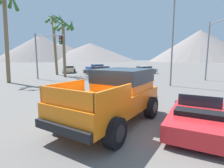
{
  "coord_description": "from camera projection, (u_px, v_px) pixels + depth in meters",
  "views": [
    {
      "loc": [
        0.01,
        -5.84,
        2.46
      ],
      "look_at": [
        -0.32,
        1.47,
        1.36
      ],
      "focal_mm": 28.0,
      "sensor_mm": 36.0,
      "label": 1
    }
  ],
  "objects": [
    {
      "name": "ground_plane",
      "position": [
        119.0,
        128.0,
        6.14
      ],
      "size": [
        320.0,
        320.0,
        0.0
      ],
      "primitive_type": "plane",
      "color": "slate"
    },
    {
      "name": "orange_pickup_truck",
      "position": [
        116.0,
        93.0,
        6.74
      ],
      "size": [
        4.17,
        5.28,
        2.01
      ],
      "rotation": [
        0.0,
        0.0,
        -0.51
      ],
      "color": "orange",
      "rests_on": "ground_plane"
    },
    {
      "name": "red_convertible_car",
      "position": [
        198.0,
        117.0,
        6.11
      ],
      "size": [
        3.32,
        4.46,
        1.08
      ],
      "rotation": [
        0.0,
        0.0,
        -0.44
      ],
      "color": "red",
      "rests_on": "ground_plane"
    },
    {
      "name": "parked_car_blue",
      "position": [
        98.0,
        67.0,
        34.12
      ],
      "size": [
        4.61,
        4.14,
        1.19
      ],
      "rotation": [
        0.0,
        0.0,
        5.38
      ],
      "color": "#334C9E",
      "rests_on": "ground_plane"
    },
    {
      "name": "parked_car_silver",
      "position": [
        144.0,
        70.0,
        27.36
      ],
      "size": [
        4.57,
        3.72,
        1.17
      ],
      "rotation": [
        0.0,
        0.0,
        2.1
      ],
      "color": "#B7BABF",
      "rests_on": "ground_plane"
    },
    {
      "name": "parked_car_dark",
      "position": [
        100.0,
        70.0,
        26.52
      ],
      "size": [
        4.7,
        4.13,
        1.16
      ],
      "rotation": [
        0.0,
        0.0,
        2.21
      ],
      "color": "#232328",
      "rests_on": "ground_plane"
    },
    {
      "name": "parked_car_tan",
      "position": [
        69.0,
        69.0,
        29.33
      ],
      "size": [
        2.6,
        4.68,
        1.14
      ],
      "rotation": [
        0.0,
        0.0,
        3.35
      ],
      "color": "tan",
      "rests_on": "ground_plane"
    },
    {
      "name": "traffic_light_main",
      "position": [
        215.0,
        39.0,
        17.14
      ],
      "size": [
        0.38,
        3.79,
        6.14
      ],
      "rotation": [
        0.0,
        0.0,
        4.71
      ],
      "color": "slate",
      "rests_on": "ground_plane"
    },
    {
      "name": "traffic_light_crosswalk",
      "position": [
        47.0,
        47.0,
        19.86
      ],
      "size": [
        3.42,
        0.38,
        5.18
      ],
      "color": "slate",
      "rests_on": "ground_plane"
    },
    {
      "name": "street_lamp_post",
      "position": [
        173.0,
        32.0,
        14.7
      ],
      "size": [
        0.9,
        0.24,
        7.64
      ],
      "color": "slate",
      "rests_on": "ground_plane"
    },
    {
      "name": "palm_tree_tall",
      "position": [
        55.0,
        30.0,
        24.34
      ],
      "size": [
        2.56,
        2.47,
        8.42
      ],
      "color": "brown",
      "rests_on": "ground_plane"
    },
    {
      "name": "palm_tree_short",
      "position": [
        64.0,
        34.0,
        21.68
      ],
      "size": [
        3.05,
        2.95,
        7.16
      ],
      "color": "brown",
      "rests_on": "ground_plane"
    },
    {
      "name": "palm_tree_leaning",
      "position": [
        4.0,
        16.0,
        16.52
      ],
      "size": [
        2.61,
        2.54,
        8.63
      ],
      "color": "brown",
      "rests_on": "ground_plane"
    },
    {
      "name": "distant_mountain_range",
      "position": [
        115.0,
        49.0,
        120.59
      ],
      "size": [
        171.27,
        75.45,
        20.04
      ],
      "color": "gray",
      "rests_on": "ground_plane"
    }
  ]
}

